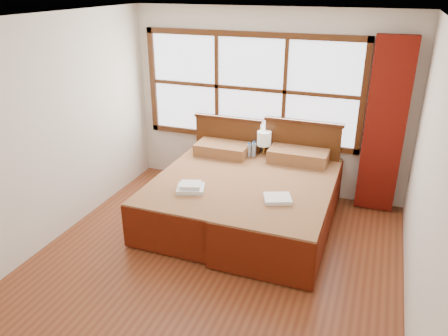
% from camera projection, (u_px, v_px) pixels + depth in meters
% --- Properties ---
extents(floor, '(4.50, 4.50, 0.00)m').
position_uv_depth(floor, '(209.00, 270.00, 4.77)').
color(floor, brown).
rests_on(floor, ground).
extents(ceiling, '(4.50, 4.50, 0.00)m').
position_uv_depth(ceiling, '(205.00, 20.00, 3.74)').
color(ceiling, white).
rests_on(ceiling, wall_back).
extents(wall_back, '(4.00, 0.00, 4.00)m').
position_uv_depth(wall_back, '(267.00, 103.00, 6.19)').
color(wall_back, silver).
rests_on(wall_back, floor).
extents(wall_left, '(0.00, 4.50, 4.50)m').
position_uv_depth(wall_left, '(42.00, 136.00, 4.89)').
color(wall_left, silver).
rests_on(wall_left, floor).
extents(wall_right, '(0.00, 4.50, 4.50)m').
position_uv_depth(wall_right, '(430.00, 192.00, 3.62)').
color(wall_right, silver).
rests_on(wall_right, floor).
extents(window, '(3.16, 0.06, 1.56)m').
position_uv_depth(window, '(250.00, 89.00, 6.16)').
color(window, white).
rests_on(window, wall_back).
extents(curtain, '(0.50, 0.16, 2.30)m').
position_uv_depth(curtain, '(385.00, 127.00, 5.61)').
color(curtain, maroon).
rests_on(curtain, wall_back).
extents(bed_left, '(1.11, 2.14, 1.08)m').
position_uv_depth(bed_left, '(204.00, 190.00, 5.85)').
color(bed_left, '#401D0D').
rests_on(bed_left, floor).
extents(bed_right, '(1.17, 2.26, 1.14)m').
position_uv_depth(bed_right, '(285.00, 202.00, 5.49)').
color(bed_right, '#401D0D').
rests_on(bed_right, floor).
extents(nightstand, '(0.42, 0.42, 0.56)m').
position_uv_depth(nightstand, '(256.00, 175.00, 6.40)').
color(nightstand, '#4A2610').
rests_on(nightstand, floor).
extents(towels_left, '(0.39, 0.37, 0.10)m').
position_uv_depth(towels_left, '(191.00, 187.00, 5.25)').
color(towels_left, white).
rests_on(towels_left, bed_left).
extents(towels_right, '(0.38, 0.35, 0.05)m').
position_uv_depth(towels_right, '(277.00, 199.00, 4.95)').
color(towels_right, white).
rests_on(towels_right, bed_right).
extents(lamp, '(0.20, 0.20, 0.39)m').
position_uv_depth(lamp, '(264.00, 139.00, 6.18)').
color(lamp, gold).
rests_on(lamp, nightstand).
extents(bottle_near, '(0.06, 0.06, 0.23)m').
position_uv_depth(bottle_near, '(249.00, 151.00, 6.24)').
color(bottle_near, silver).
rests_on(bottle_near, nightstand).
extents(bottle_far, '(0.07, 0.07, 0.25)m').
position_uv_depth(bottle_far, '(254.00, 150.00, 6.25)').
color(bottle_far, silver).
rests_on(bottle_far, nightstand).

